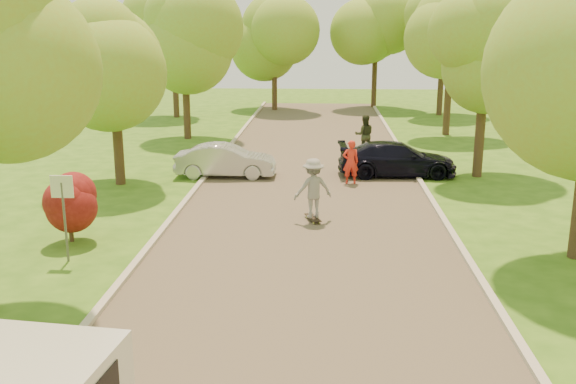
% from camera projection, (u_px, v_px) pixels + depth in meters
% --- Properties ---
extents(ground, '(100.00, 100.00, 0.00)m').
position_uv_depth(ground, '(295.00, 345.00, 11.65)').
color(ground, '#315F16').
rests_on(ground, ground).
extents(road, '(8.00, 60.00, 0.01)m').
position_uv_depth(road, '(307.00, 218.00, 19.38)').
color(road, '#4C4438').
rests_on(road, ground).
extents(curb_left, '(0.18, 60.00, 0.12)m').
position_uv_depth(curb_left, '(175.00, 214.00, 19.59)').
color(curb_left, '#B2AD9E').
rests_on(curb_left, ground).
extents(curb_right, '(0.18, 60.00, 0.12)m').
position_uv_depth(curb_right, '(443.00, 219.00, 19.14)').
color(curb_right, '#B2AD9E').
rests_on(curb_right, ground).
extents(street_sign, '(0.55, 0.06, 2.17)m').
position_uv_depth(street_sign, '(63.00, 200.00, 15.44)').
color(street_sign, '#59595E').
rests_on(street_sign, ground).
extents(red_shrub, '(1.70, 1.70, 1.95)m').
position_uv_depth(red_shrub, '(69.00, 202.00, 17.04)').
color(red_shrub, '#382619').
rests_on(red_shrub, ground).
extents(tree_l_midb, '(4.30, 4.20, 6.62)m').
position_uv_depth(tree_l_midb, '(118.00, 57.00, 22.48)').
color(tree_l_midb, '#382619').
rests_on(tree_l_midb, ground).
extents(tree_l_far, '(4.92, 4.80, 7.79)m').
position_uv_depth(tree_l_far, '(188.00, 30.00, 31.90)').
color(tree_l_far, '#382619').
rests_on(tree_l_far, ground).
extents(tree_r_midb, '(4.51, 4.40, 7.01)m').
position_uv_depth(tree_r_midb, '(492.00, 47.00, 23.60)').
color(tree_r_midb, '#382619').
rests_on(tree_r_midb, ground).
extents(tree_r_far, '(5.33, 5.20, 8.34)m').
position_uv_depth(tree_r_far, '(457.00, 23.00, 33.00)').
color(tree_r_far, '#382619').
rests_on(tree_r_far, ground).
extents(tree_bg_a, '(5.12, 5.00, 7.72)m').
position_uv_depth(tree_bg_a, '(177.00, 32.00, 39.81)').
color(tree_bg_a, '#382619').
rests_on(tree_bg_a, ground).
extents(tree_bg_b, '(5.12, 5.00, 7.95)m').
position_uv_depth(tree_bg_b, '(448.00, 28.00, 40.75)').
color(tree_bg_b, '#382619').
rests_on(tree_bg_b, ground).
extents(tree_bg_c, '(4.92, 4.80, 7.33)m').
position_uv_depth(tree_bg_c, '(277.00, 36.00, 43.42)').
color(tree_bg_c, '#382619').
rests_on(tree_bg_c, ground).
extents(tree_bg_d, '(5.12, 5.00, 7.72)m').
position_uv_depth(tree_bg_d, '(379.00, 31.00, 44.89)').
color(tree_bg_d, '#382619').
rests_on(tree_bg_d, ground).
extents(silver_sedan, '(3.85, 1.38, 1.26)m').
position_uv_depth(silver_sedan, '(226.00, 161.00, 24.62)').
color(silver_sedan, '#ADAEB2').
rests_on(silver_sedan, ground).
extents(dark_sedan, '(4.62, 2.04, 1.32)m').
position_uv_depth(dark_sedan, '(397.00, 159.00, 24.77)').
color(dark_sedan, black).
rests_on(dark_sedan, ground).
extents(longboard, '(0.55, 0.95, 0.11)m').
position_uv_depth(longboard, '(313.00, 218.00, 19.09)').
color(longboard, black).
rests_on(longboard, ground).
extents(skateboarder, '(1.31, 1.01, 1.78)m').
position_uv_depth(skateboarder, '(313.00, 188.00, 18.86)').
color(skateboarder, gray).
rests_on(skateboarder, longboard).
extents(person_striped, '(0.65, 0.48, 1.63)m').
position_uv_depth(person_striped, '(351.00, 162.00, 23.43)').
color(person_striped, red).
rests_on(person_striped, ground).
extents(person_olive, '(0.92, 0.75, 1.79)m').
position_uv_depth(person_olive, '(364.00, 135.00, 28.90)').
color(person_olive, '#29301D').
rests_on(person_olive, ground).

